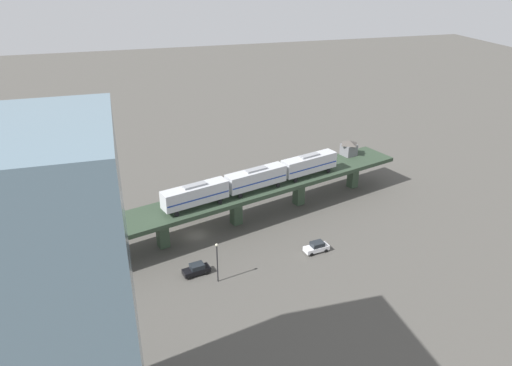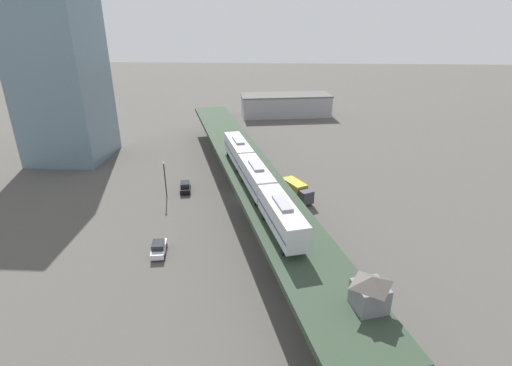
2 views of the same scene
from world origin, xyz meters
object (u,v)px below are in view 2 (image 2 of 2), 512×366
at_px(street_car_black, 185,187).
at_px(warehouse_building, 286,105).
at_px(delivery_truck, 297,190).
at_px(street_lamp, 165,177).
at_px(street_car_white, 159,248).
at_px(office_tower, 61,78).
at_px(subway_train, 256,177).
at_px(signal_hut, 370,291).

height_order(street_car_black, warehouse_building, warehouse_building).
distance_m(delivery_truck, street_lamp, 23.87).
bearing_deg(warehouse_building, street_car_white, -103.10).
distance_m(street_car_white, office_tower, 52.35).
bearing_deg(subway_train, delivery_truck, 59.92).
xyz_separation_m(subway_train, street_car_black, (-14.17, 14.03, -8.23)).
xyz_separation_m(signal_hut, warehouse_building, (-5.96, 98.72, -5.02)).
relative_size(delivery_truck, office_tower, 0.20).
bearing_deg(street_lamp, signal_hut, -51.28).
distance_m(subway_train, street_lamp, 20.93).
relative_size(warehouse_building, office_tower, 0.83).
relative_size(subway_train, delivery_truck, 4.98).
height_order(street_car_white, street_lamp, street_lamp).
bearing_deg(delivery_truck, street_lamp, -178.69).
height_order(signal_hut, street_car_white, signal_hut).
distance_m(street_car_black, office_tower, 38.66).
relative_size(street_lamp, warehouse_building, 0.23).
bearing_deg(street_car_white, delivery_truck, 43.06).
bearing_deg(subway_train, street_car_white, -151.98).
bearing_deg(subway_train, street_lamp, 146.78).
distance_m(delivery_truck, office_tower, 56.95).
height_order(delivery_truck, warehouse_building, warehouse_building).
relative_size(street_car_white, office_tower, 0.13).
bearing_deg(office_tower, signal_hut, -45.33).
xyz_separation_m(street_car_white, office_tower, (-30.69, 38.82, 17.06)).
relative_size(signal_hut, street_car_white, 0.87).
xyz_separation_m(signal_hut, street_car_white, (-24.89, 17.42, -7.49)).
bearing_deg(warehouse_building, signal_hut, -86.55).
bearing_deg(street_car_white, office_tower, 128.34).
distance_m(street_car_black, street_lamp, 5.14).
relative_size(signal_hut, street_car_black, 0.86).
height_order(warehouse_building, office_tower, office_tower).
height_order(street_car_white, delivery_truck, delivery_truck).
relative_size(subway_train, street_lamp, 5.24).
bearing_deg(signal_hut, subway_train, 115.29).
bearing_deg(subway_train, warehouse_building, 85.67).
bearing_deg(warehouse_building, street_car_black, -108.20).
bearing_deg(street_car_white, street_lamp, 101.42).
height_order(delivery_truck, office_tower, office_tower).
relative_size(street_car_black, street_car_white, 1.01).
bearing_deg(street_car_black, street_lamp, -134.16).
height_order(subway_train, warehouse_building, subway_train).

